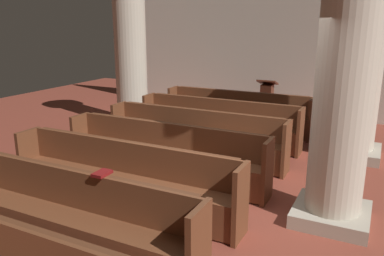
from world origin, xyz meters
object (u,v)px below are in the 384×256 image
hymn_book (102,173)px  pew_row_3 (164,151)px  pew_row_2 (195,134)px  pew_row_4 (122,175)px  pew_row_1 (218,121)px  pillar_far_side (130,49)px  pillar_aisle_rear (345,77)px  kneeler_box_navy (320,142)px  pillar_aisle_side (362,58)px  lectern (266,104)px  pew_row_5 (60,210)px  pew_row_0 (237,110)px

hymn_book → pew_row_3: bearing=102.5°
pew_row_2 → pew_row_3: same height
pew_row_3 → pew_row_4: 1.11m
pew_row_1 → pillar_far_side: pillar_far_side is taller
pillar_aisle_rear → kneeler_box_navy: size_ratio=10.32×
pillar_far_side → pillar_aisle_side: bearing=-1.7°
hymn_book → pillar_far_side: bearing=121.9°
pillar_far_side → pillar_aisle_rear: bearing=-30.1°
pillar_far_side → lectern: 3.63m
pew_row_5 → pillar_aisle_rear: pillar_aisle_rear is taller
pew_row_5 → lectern: 6.67m
pew_row_0 → pew_row_2: 2.21m
pew_row_2 → lectern: 3.37m
pew_row_1 → pillar_far_side: size_ratio=0.96×
pew_row_5 → lectern: (0.38, 6.66, -0.04)m
lectern → kneeler_box_navy: size_ratio=3.16×
pew_row_0 → pew_row_4: (0.00, -4.42, 0.00)m
pew_row_1 → lectern: size_ratio=3.15×
pew_row_3 → hymn_book: 2.12m
pew_row_1 → pillar_aisle_rear: size_ratio=0.96×
pew_row_3 → kneeler_box_navy: bearing=55.5°
pillar_aisle_side → pew_row_3: bearing=-134.6°
lectern → hymn_book: bearing=-89.4°
pillar_aisle_rear → lectern: pillar_aisle_rear is taller
pew_row_2 → pew_row_5: bearing=-90.0°
kneeler_box_navy → hymn_book: bearing=-107.2°
kneeler_box_navy → pew_row_0: bearing=166.6°
lectern → kneeler_box_navy: (1.58, -1.60, -0.33)m
pew_row_4 → lectern: size_ratio=3.15×
kneeler_box_navy → lectern: bearing=134.6°
pew_row_1 → pew_row_5: size_ratio=1.00×
pew_row_4 → hymn_book: size_ratio=16.80×
pew_row_2 → pillar_aisle_side: (2.57, 1.50, 1.35)m
pillar_aisle_rear → lectern: size_ratio=3.27×
pew_row_4 → pillar_far_side: 4.80m
pew_row_1 → pew_row_4: bearing=-90.0°
pew_row_5 → kneeler_box_navy: 5.44m
pew_row_2 → pillar_aisle_rear: size_ratio=0.96×
pillar_far_side → pew_row_0: bearing=12.5°
lectern → hymn_book: size_ratio=5.34×
pew_row_0 → pillar_aisle_rear: size_ratio=0.96×
pew_row_0 → pillar_aisle_rear: (2.57, -3.51, 1.35)m
pew_row_3 → kneeler_box_navy: (1.96, 2.85, -0.36)m
pillar_aisle_side → hymn_book: 5.17m
pew_row_2 → pillar_far_side: size_ratio=0.96×
pillar_aisle_side → hymn_book: pillar_aisle_side is taller
pew_row_0 → lectern: 1.20m
pew_row_5 → pillar_aisle_side: pillar_aisle_side is taller
pew_row_0 → pillar_aisle_rear: 4.56m
pew_row_3 → pew_row_4: (0.00, -1.11, 0.00)m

